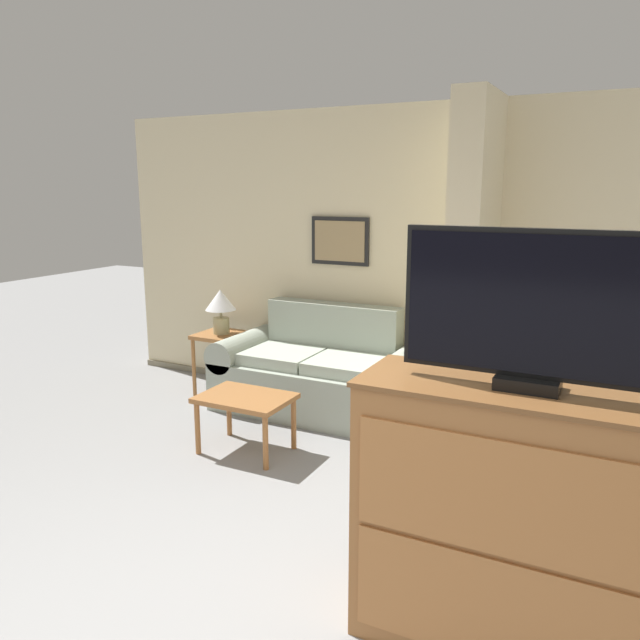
% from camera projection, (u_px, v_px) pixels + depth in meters
% --- Properties ---
extents(wall_back, '(6.34, 0.16, 2.60)m').
position_uv_depth(wall_back, '(434.00, 263.00, 5.28)').
color(wall_back, beige).
rests_on(wall_back, ground_plane).
extents(wall_partition_pillar, '(0.24, 0.75, 2.60)m').
position_uv_depth(wall_partition_pillar, '(472.00, 271.00, 4.71)').
color(wall_partition_pillar, beige).
rests_on(wall_partition_pillar, ground_plane).
extents(couch, '(1.79, 0.84, 0.91)m').
position_uv_depth(couch, '(319.00, 374.00, 5.43)').
color(couch, '#99A393').
rests_on(couch, ground_plane).
extents(coffee_table, '(0.66, 0.48, 0.43)m').
position_uv_depth(coffee_table, '(245.00, 403.00, 4.56)').
color(coffee_table, '#996033').
rests_on(coffee_table, ground_plane).
extents(side_table, '(0.44, 0.44, 0.58)m').
position_uv_depth(side_table, '(222.00, 344.00, 5.86)').
color(side_table, '#996033').
rests_on(side_table, ground_plane).
extents(table_lamp, '(0.28, 0.28, 0.42)m').
position_uv_depth(table_lamp, '(221.00, 305.00, 5.78)').
color(table_lamp, tan).
rests_on(table_lamp, side_table).
extents(tv_dresser, '(1.32, 0.48, 1.16)m').
position_uv_depth(tv_dresser, '(517.00, 526.00, 2.53)').
color(tv_dresser, '#996033').
rests_on(tv_dresser, ground_plane).
extents(tv, '(0.99, 0.16, 0.62)m').
position_uv_depth(tv, '(533.00, 310.00, 2.34)').
color(tv, black).
rests_on(tv, tv_dresser).
extents(bed, '(1.78, 2.00, 0.51)m').
position_uv_depth(bed, '(623.00, 463.00, 3.84)').
color(bed, '#996033').
rests_on(bed, ground_plane).
extents(backpack, '(0.30, 0.19, 0.37)m').
position_uv_depth(backpack, '(618.00, 401.00, 3.66)').
color(backpack, black).
rests_on(backpack, bed).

